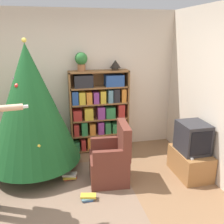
{
  "coord_description": "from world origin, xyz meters",
  "views": [
    {
      "loc": [
        -0.25,
        -2.56,
        2.16
      ],
      "look_at": [
        0.55,
        0.91,
        1.05
      ],
      "focal_mm": 40.0,
      "sensor_mm": 36.0,
      "label": 1
    }
  ],
  "objects": [
    {
      "name": "armchair",
      "position": [
        0.5,
        0.73,
        0.32
      ],
      "size": [
        0.62,
        0.61,
        0.92
      ],
      "rotation": [
        0.0,
        0.0,
        -1.66
      ],
      "color": "brown",
      "rests_on": "ground_plane"
    },
    {
      "name": "bookshelf",
      "position": [
        0.53,
        1.86,
        0.77
      ],
      "size": [
        1.1,
        0.27,
        1.54
      ],
      "color": "brown",
      "rests_on": "ground_plane"
    },
    {
      "name": "christmas_tree",
      "position": [
        -0.64,
        1.28,
        1.13
      ],
      "size": [
        1.45,
        1.45,
        2.12
      ],
      "color": "#4C3323",
      "rests_on": "ground_plane"
    },
    {
      "name": "area_rug",
      "position": [
        -0.32,
        0.54,
        0.0
      ],
      "size": [
        2.15,
        1.69,
        0.01
      ],
      "color": "#7F6651",
      "rests_on": "ground_plane"
    },
    {
      "name": "wall_back",
      "position": [
        0.0,
        2.07,
        1.3
      ],
      "size": [
        8.0,
        0.1,
        2.6
      ],
      "color": "beige",
      "rests_on": "ground_plane"
    },
    {
      "name": "game_remote",
      "position": [
        1.63,
        0.41,
        0.42
      ],
      "size": [
        0.04,
        0.12,
        0.02
      ],
      "color": "white",
      "rests_on": "tv_stand"
    },
    {
      "name": "table_lamp",
      "position": [
        0.84,
        1.87,
        1.64
      ],
      "size": [
        0.2,
        0.2,
        0.18
      ],
      "color": "#473828",
      "rests_on": "bookshelf"
    },
    {
      "name": "book_pile_by_chair",
      "position": [
        0.08,
        0.33,
        0.04
      ],
      "size": [
        0.23,
        0.15,
        0.08
      ],
      "color": "#284C93",
      "rests_on": "ground_plane"
    },
    {
      "name": "ground_plane",
      "position": [
        0.0,
        0.0,
        0.0
      ],
      "size": [
        14.0,
        14.0,
        0.0
      ],
      "primitive_type": "plane",
      "color": "#846042"
    },
    {
      "name": "tv_stand",
      "position": [
        1.76,
        0.62,
        0.2
      ],
      "size": [
        0.46,
        0.7,
        0.41
      ],
      "color": "#996638",
      "rests_on": "ground_plane"
    },
    {
      "name": "book_pile_near_tree",
      "position": [
        -0.12,
        0.92,
        0.05
      ],
      "size": [
        0.24,
        0.19,
        0.09
      ],
      "color": "#B22D28",
      "rests_on": "ground_plane"
    },
    {
      "name": "television",
      "position": [
        1.76,
        0.62,
        0.64
      ],
      "size": [
        0.41,
        0.48,
        0.47
      ],
      "color": "#28282D",
      "rests_on": "tv_stand"
    },
    {
      "name": "potted_plant",
      "position": [
        0.22,
        1.87,
        1.73
      ],
      "size": [
        0.22,
        0.22,
        0.33
      ],
      "color": "#935B38",
      "rests_on": "bookshelf"
    }
  ]
}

